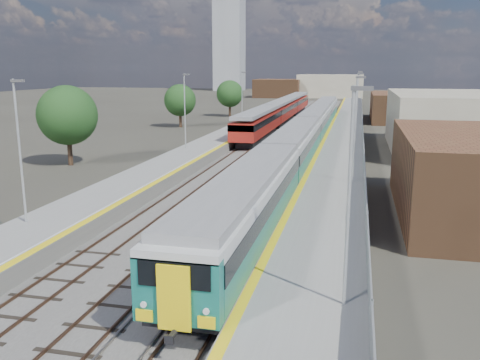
% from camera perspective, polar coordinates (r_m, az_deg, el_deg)
% --- Properties ---
extents(ground, '(320.00, 320.00, 0.00)m').
position_cam_1_polar(ground, '(65.68, 7.01, 4.46)').
color(ground, '#47443A').
rests_on(ground, ground).
extents(ballast_bed, '(10.50, 155.00, 0.06)m').
position_cam_1_polar(ballast_bed, '(68.40, 5.36, 4.84)').
color(ballast_bed, '#565451').
rests_on(ballast_bed, ground).
extents(tracks, '(8.96, 160.00, 0.17)m').
position_cam_1_polar(tracks, '(69.97, 6.03, 5.06)').
color(tracks, '#4C3323').
rests_on(tracks, ground).
extents(platform_right, '(4.70, 155.00, 8.52)m').
position_cam_1_polar(platform_right, '(67.75, 11.71, 5.00)').
color(platform_right, slate).
rests_on(platform_right, ground).
extents(platform_left, '(4.30, 155.00, 8.52)m').
position_cam_1_polar(platform_left, '(69.55, -0.22, 5.43)').
color(platform_left, slate).
rests_on(platform_left, ground).
extents(buildings, '(72.00, 185.50, 40.00)m').
position_cam_1_polar(buildings, '(155.32, 3.90, 13.06)').
color(buildings, brown).
rests_on(buildings, ground).
extents(green_train, '(2.96, 82.39, 3.26)m').
position_cam_1_polar(green_train, '(55.58, 7.53, 5.39)').
color(green_train, black).
rests_on(green_train, ground).
extents(red_train, '(2.96, 59.89, 3.73)m').
position_cam_1_polar(red_train, '(84.43, 4.67, 7.78)').
color(red_train, black).
rests_on(red_train, ground).
extents(tree_a, '(5.54, 5.54, 7.51)m').
position_cam_1_polar(tree_a, '(50.25, -18.82, 6.89)').
color(tree_a, '#382619').
rests_on(tree_a, ground).
extents(tree_b, '(4.89, 4.89, 6.63)m').
position_cam_1_polar(tree_b, '(79.63, -6.76, 8.88)').
color(tree_b, '#382619').
rests_on(tree_b, ground).
extents(tree_c, '(5.02, 5.02, 6.80)m').
position_cam_1_polar(tree_c, '(97.04, -1.16, 9.66)').
color(tree_c, '#382619').
rests_on(tree_c, ground).
extents(tree_d, '(4.23, 4.23, 5.74)m').
position_cam_1_polar(tree_d, '(80.81, 23.61, 7.58)').
color(tree_d, '#382619').
rests_on(tree_d, ground).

